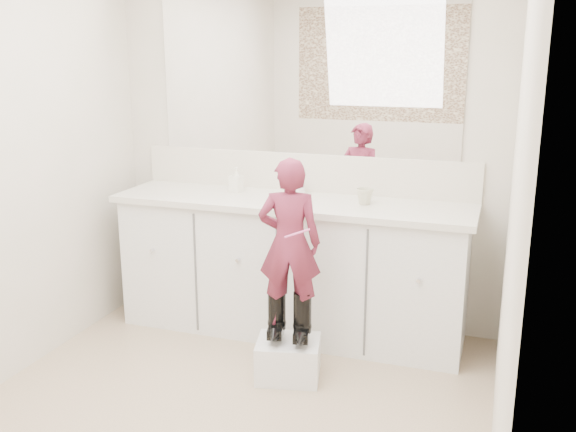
% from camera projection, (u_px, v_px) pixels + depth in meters
% --- Properties ---
extents(floor, '(3.00, 3.00, 0.00)m').
position_uv_depth(floor, '(212.00, 429.00, 3.14)').
color(floor, '#937760').
rests_on(floor, ground).
extents(wall_back, '(2.60, 0.00, 2.60)m').
position_uv_depth(wall_back, '(305.00, 144.00, 4.21)').
color(wall_back, beige).
rests_on(wall_back, floor).
extents(wall_right, '(0.00, 3.00, 3.00)m').
position_uv_depth(wall_right, '(513.00, 213.00, 2.43)').
color(wall_right, beige).
rests_on(wall_right, floor).
extents(vanity_cabinet, '(2.20, 0.55, 0.85)m').
position_uv_depth(vanity_cabinet, '(292.00, 269.00, 4.15)').
color(vanity_cabinet, silver).
rests_on(vanity_cabinet, floor).
extents(countertop, '(2.28, 0.58, 0.04)m').
position_uv_depth(countertop, '(291.00, 203.00, 4.03)').
color(countertop, beige).
rests_on(countertop, vanity_cabinet).
extents(backsplash, '(2.28, 0.03, 0.25)m').
position_uv_depth(backsplash, '(304.00, 172.00, 4.24)').
color(backsplash, beige).
rests_on(backsplash, countertop).
extents(mirror, '(2.00, 0.02, 1.00)m').
position_uv_depth(mirror, '(305.00, 76.00, 4.09)').
color(mirror, white).
rests_on(mirror, wall_back).
extents(faucet, '(0.08, 0.08, 0.10)m').
position_uv_depth(faucet, '(299.00, 187.00, 4.16)').
color(faucet, silver).
rests_on(faucet, countertop).
extents(cup, '(0.13, 0.13, 0.10)m').
position_uv_depth(cup, '(365.00, 196.00, 3.89)').
color(cup, '#BFBA98').
rests_on(cup, countertop).
extents(soap_bottle, '(0.09, 0.09, 0.17)m').
position_uv_depth(soap_bottle, '(236.00, 180.00, 4.22)').
color(soap_bottle, white).
rests_on(soap_bottle, countertop).
extents(step_stool, '(0.40, 0.36, 0.22)m').
position_uv_depth(step_stool, '(288.00, 359.00, 3.61)').
color(step_stool, silver).
rests_on(step_stool, floor).
extents(boot_left, '(0.15, 0.21, 0.29)m').
position_uv_depth(boot_left, '(277.00, 314.00, 3.59)').
color(boot_left, black).
rests_on(boot_left, step_stool).
extents(boot_right, '(0.15, 0.21, 0.29)m').
position_uv_depth(boot_right, '(302.00, 317.00, 3.54)').
color(boot_right, black).
rests_on(boot_right, step_stool).
extents(toddler, '(0.38, 0.29, 0.94)m').
position_uv_depth(toddler, '(289.00, 243.00, 3.46)').
color(toddler, '#B0365F').
rests_on(toddler, step_stool).
extents(toothbrush, '(0.14, 0.04, 0.06)m').
position_uv_depth(toothbrush, '(297.00, 233.00, 3.35)').
color(toothbrush, '#EB5BA2').
rests_on(toothbrush, toddler).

